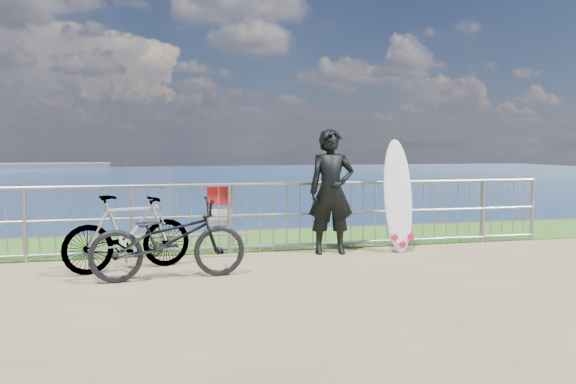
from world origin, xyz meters
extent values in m
plane|color=#2A5F1A|center=(0.00, 2.70, 0.01)|extent=(120.00, 120.00, 0.00)
cube|color=brown|center=(0.00, 3.90, -2.50)|extent=(120.00, 0.30, 5.00)
plane|color=navy|center=(0.00, 90.00, -5.00)|extent=(260.00, 260.00, 0.00)
cylinder|color=gray|center=(0.00, 1.60, 1.10)|extent=(10.00, 0.06, 0.06)
cylinder|color=gray|center=(0.00, 1.60, 0.61)|extent=(10.00, 0.05, 0.05)
cylinder|color=gray|center=(0.00, 1.60, 0.10)|extent=(10.00, 0.05, 0.05)
cylinder|color=gray|center=(-3.50, 1.60, 0.55)|extent=(0.06, 0.06, 1.10)
cylinder|color=gray|center=(-2.00, 1.60, 0.55)|extent=(0.06, 0.06, 1.10)
cylinder|color=gray|center=(-0.50, 1.60, 0.55)|extent=(0.06, 0.06, 1.10)
cylinder|color=gray|center=(1.00, 1.60, 0.55)|extent=(0.06, 0.06, 1.10)
cylinder|color=gray|center=(2.50, 1.60, 0.55)|extent=(0.06, 0.06, 1.10)
cylinder|color=gray|center=(4.00, 1.60, 0.55)|extent=(0.06, 0.06, 1.10)
cylinder|color=gray|center=(5.00, 1.60, 0.55)|extent=(0.06, 0.06, 1.10)
cube|color=red|center=(-0.63, 1.66, 0.92)|extent=(0.42, 0.02, 0.30)
cube|color=white|center=(-0.63, 1.66, 0.92)|extent=(0.38, 0.01, 0.08)
cube|color=white|center=(-0.63, 1.66, 0.58)|extent=(0.36, 0.02, 0.26)
imported|color=black|center=(1.07, 1.24, 0.99)|extent=(0.77, 0.55, 1.98)
ellipsoid|color=white|center=(2.19, 1.20, 0.92)|extent=(0.50, 0.44, 1.83)
cone|color=#BF143A|center=(2.05, 1.08, 0.26)|extent=(0.11, 0.20, 0.11)
cone|color=#BF143A|center=(2.33, 1.08, 0.26)|extent=(0.11, 0.20, 0.11)
cone|color=#BF143A|center=(2.19, 1.08, 0.14)|extent=(0.11, 0.20, 0.11)
imported|color=black|center=(-1.48, 0.08, 0.52)|extent=(2.02, 0.83, 1.04)
imported|color=black|center=(-2.01, 0.71, 0.53)|extent=(1.82, 1.01, 1.05)
cylinder|color=gray|center=(-1.22, 1.26, 0.37)|extent=(1.89, 0.05, 0.05)
cylinder|color=gray|center=(-2.07, 1.26, 0.18)|extent=(0.04, 0.04, 0.37)
cylinder|color=gray|center=(-0.38, 1.26, 0.18)|extent=(0.04, 0.04, 0.37)
camera|label=1|loc=(-1.63, -7.19, 1.72)|focal=35.00mm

